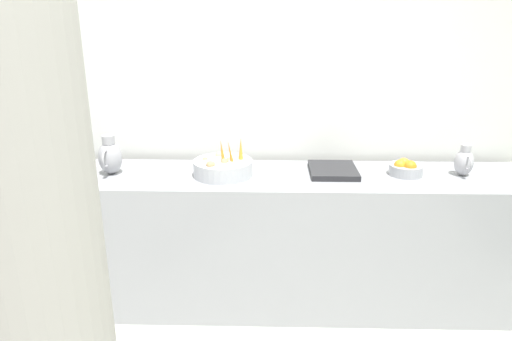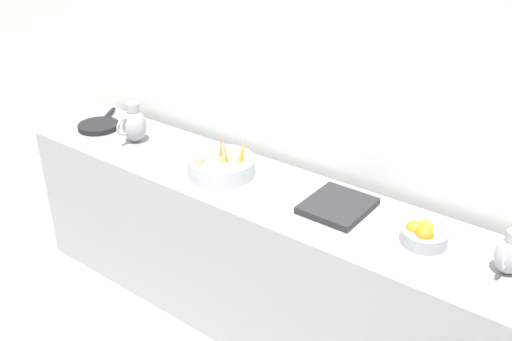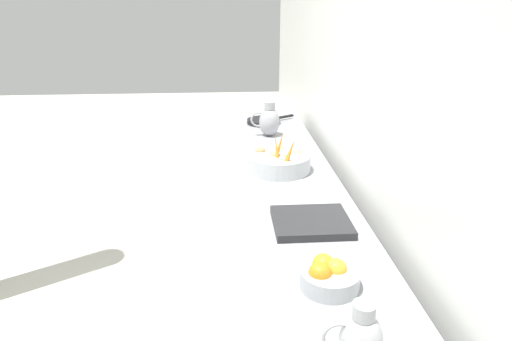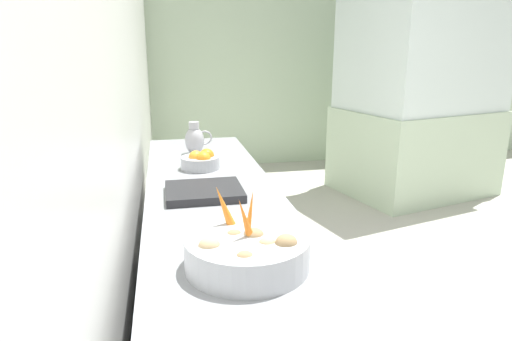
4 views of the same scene
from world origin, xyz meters
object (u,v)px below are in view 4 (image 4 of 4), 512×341
object	(u,v)px
glass_block_booth	(419,90)
orange_bowl	(201,161)
metal_pitcher_short	(195,139)
vegetable_colander	(247,251)

from	to	relation	value
glass_block_booth	orange_bowl	bearing A→B (deg)	-141.29
metal_pitcher_short	glass_block_booth	distance (m)	3.02
vegetable_colander	glass_block_booth	distance (m)	4.04
vegetable_colander	glass_block_booth	world-z (taller)	glass_block_booth
orange_bowl	metal_pitcher_short	size ratio (longest dim) A/B	1.05
vegetable_colander	glass_block_booth	xyz separation A→B (m)	(2.48, 3.18, 0.14)
orange_bowl	glass_block_booth	xyz separation A→B (m)	(2.52, 2.02, 0.15)
vegetable_colander	metal_pitcher_short	bearing A→B (deg)	91.57
vegetable_colander	orange_bowl	bearing A→B (deg)	91.84
metal_pitcher_short	glass_block_booth	world-z (taller)	glass_block_booth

